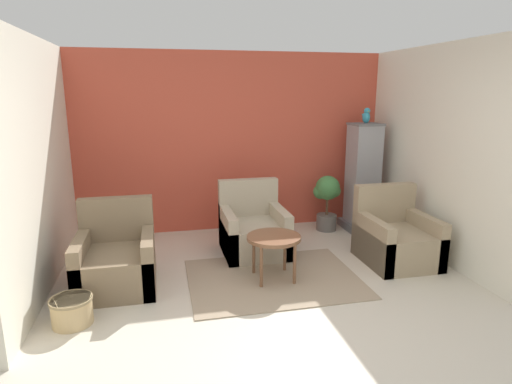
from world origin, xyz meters
TOP-DOWN VIEW (x-y plane):
  - ground_plane at (0.00, 0.00)m, footprint 20.00×20.00m
  - wall_back_accent at (0.00, 3.06)m, footprint 4.60×0.06m
  - wall_left at (-2.27, 1.51)m, footprint 0.06×3.03m
  - wall_right at (2.27, 1.51)m, footprint 0.06×3.03m
  - area_rug at (0.11, 1.11)m, footprint 1.87×1.43m
  - coffee_table at (0.11, 1.11)m, footprint 0.59×0.59m
  - armchair_left at (-1.56, 1.31)m, footprint 0.79×0.86m
  - armchair_right at (1.69, 1.28)m, footprint 0.79×0.86m
  - armchair_middle at (0.07, 1.96)m, footprint 0.79×0.86m
  - birdcage at (1.86, 2.57)m, footprint 0.52×0.52m
  - parrot at (1.86, 2.57)m, footprint 0.10×0.19m
  - potted_plant at (1.33, 2.61)m, footprint 0.39×0.36m
  - wicker_basket at (-1.89, 0.60)m, footprint 0.37×0.37m

SIDE VIEW (x-z plane):
  - ground_plane at x=0.00m, z-range 0.00..0.00m
  - area_rug at x=0.11m, z-range 0.00..0.01m
  - wicker_basket at x=-1.89m, z-range 0.01..0.26m
  - armchair_left at x=-1.56m, z-range -0.17..0.73m
  - armchair_right at x=1.69m, z-range -0.17..0.73m
  - armchair_middle at x=0.07m, z-range -0.17..0.73m
  - coffee_table at x=0.11m, z-range 0.19..0.70m
  - potted_plant at x=1.33m, z-range 0.09..0.92m
  - birdcage at x=1.86m, z-range -0.03..1.55m
  - wall_back_accent at x=0.00m, z-range 0.00..2.59m
  - wall_left at x=-2.27m, z-range 0.00..2.59m
  - wall_right at x=2.27m, z-range 0.00..2.59m
  - parrot at x=1.86m, z-range 1.57..1.80m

